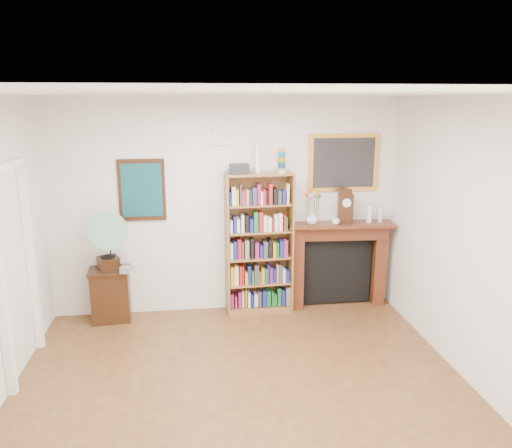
# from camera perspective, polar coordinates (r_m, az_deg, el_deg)

# --- Properties ---
(room) EXTENTS (4.51, 5.01, 2.81)m
(room) POSITION_cam_1_polar(r_m,az_deg,el_deg) (4.08, -0.89, -5.40)
(room) COLOR #552D19
(room) RESTS_ON ground
(door_casing) EXTENTS (0.08, 1.02, 2.17)m
(door_casing) POSITION_cam_1_polar(r_m,az_deg,el_deg) (5.52, -25.88, -3.10)
(door_casing) COLOR white
(door_casing) RESTS_ON left_wall
(teal_poster) EXTENTS (0.58, 0.04, 0.78)m
(teal_poster) POSITION_cam_1_polar(r_m,az_deg,el_deg) (6.42, -12.91, 3.80)
(teal_poster) COLOR black
(teal_poster) RESTS_ON back_wall
(small_picture) EXTENTS (0.26, 0.04, 0.30)m
(small_picture) POSITION_cam_1_polar(r_m,az_deg,el_deg) (6.32, -3.60, 10.37)
(small_picture) COLOR white
(small_picture) RESTS_ON back_wall
(gilt_painting) EXTENTS (0.95, 0.04, 0.75)m
(gilt_painting) POSITION_cam_1_polar(r_m,az_deg,el_deg) (6.65, 9.99, 6.91)
(gilt_painting) COLOR gold
(gilt_painting) RESTS_ON back_wall
(bookshelf) EXTENTS (0.87, 0.35, 2.14)m
(bookshelf) POSITION_cam_1_polar(r_m,az_deg,el_deg) (6.44, 0.34, -1.40)
(bookshelf) COLOR brown
(bookshelf) RESTS_ON floor
(side_cabinet) EXTENTS (0.52, 0.39, 0.69)m
(side_cabinet) POSITION_cam_1_polar(r_m,az_deg,el_deg) (6.66, -16.26, -7.77)
(side_cabinet) COLOR black
(side_cabinet) RESTS_ON floor
(fireplace) EXTENTS (1.41, 0.42, 1.18)m
(fireplace) POSITION_cam_1_polar(r_m,az_deg,el_deg) (6.83, 9.37, -3.69)
(fireplace) COLOR #4D2712
(fireplace) RESTS_ON floor
(gramophone) EXTENTS (0.67, 0.74, 0.79)m
(gramophone) POSITION_cam_1_polar(r_m,az_deg,el_deg) (6.32, -16.92, -1.43)
(gramophone) COLOR black
(gramophone) RESTS_ON side_cabinet
(cd_stack) EXTENTS (0.15, 0.15, 0.08)m
(cd_stack) POSITION_cam_1_polar(r_m,az_deg,el_deg) (6.35, -14.61, -5.06)
(cd_stack) COLOR #AAA8B4
(cd_stack) RESTS_ON side_cabinet
(mantel_clock) EXTENTS (0.21, 0.13, 0.45)m
(mantel_clock) POSITION_cam_1_polar(r_m,az_deg,el_deg) (6.61, 10.17, 1.93)
(mantel_clock) COLOR black
(mantel_clock) RESTS_ON fireplace
(flower_vase) EXTENTS (0.17, 0.17, 0.17)m
(flower_vase) POSITION_cam_1_polar(r_m,az_deg,el_deg) (6.51, 6.42, 0.69)
(flower_vase) COLOR silver
(flower_vase) RESTS_ON fireplace
(teacup) EXTENTS (0.12, 0.12, 0.08)m
(teacup) POSITION_cam_1_polar(r_m,az_deg,el_deg) (6.54, 9.11, 0.26)
(teacup) COLOR white
(teacup) RESTS_ON fireplace
(bottle_left) EXTENTS (0.07, 0.07, 0.24)m
(bottle_left) POSITION_cam_1_polar(r_m,az_deg,el_deg) (6.72, 12.85, 1.16)
(bottle_left) COLOR silver
(bottle_left) RESTS_ON fireplace
(bottle_right) EXTENTS (0.06, 0.06, 0.20)m
(bottle_right) POSITION_cam_1_polar(r_m,az_deg,el_deg) (6.81, 14.04, 1.10)
(bottle_right) COLOR silver
(bottle_right) RESTS_ON fireplace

